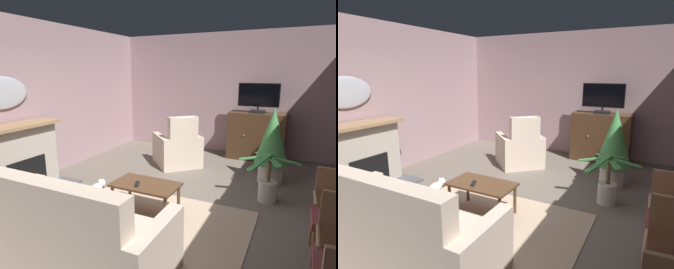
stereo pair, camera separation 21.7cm
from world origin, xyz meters
The scene contains 15 objects.
ground_plane centered at (0.00, 0.00, -0.02)m, with size 5.87×7.38×0.04m, color #665B51.
wall_back centered at (0.00, 3.44, 1.42)m, with size 5.87×0.10×2.84m, color gray.
wall_left centered at (-2.68, 0.00, 1.42)m, with size 0.10×7.38×2.84m, color gray.
rug_central centered at (0.04, -0.58, 0.01)m, with size 2.49×2.13×0.01m, color tan.
fireplace centered at (-2.35, -0.42, 0.53)m, with size 0.85×1.45×1.13m.
wall_mirror_oval centered at (-2.60, -0.42, 1.61)m, with size 0.06×0.92×0.52m, color #B2B7BF.
tv_cabinet centered at (0.83, 3.09, 0.51)m, with size 1.22×0.56×1.06m.
television centered at (0.83, 3.04, 1.40)m, with size 0.87×0.20×0.64m.
coffee_table centered at (-0.14, -0.20, 0.39)m, with size 0.91×0.53×0.45m.
tv_remote centered at (-0.22, -0.28, 0.46)m, with size 0.17×0.05×0.02m, color black.
sofa_floral centered at (-0.27, -1.46, 0.34)m, with size 2.04×0.85×1.02m.
armchair_facing_sofa centered at (-0.58, 1.92, 0.34)m, with size 1.20×1.20×1.10m.
potted_plant_on_hearth_side centered at (1.28, 1.76, 0.75)m, with size 0.58×0.58×1.35m.
potted_plant_leafy_by_curtain centered at (1.33, 0.95, 0.25)m, with size 0.88×0.94×0.76m.
cat centered at (-1.19, 0.02, 0.09)m, with size 0.25×0.67×0.20m.
Camera 1 is at (1.69, -3.33, 1.95)m, focal length 30.21 mm.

